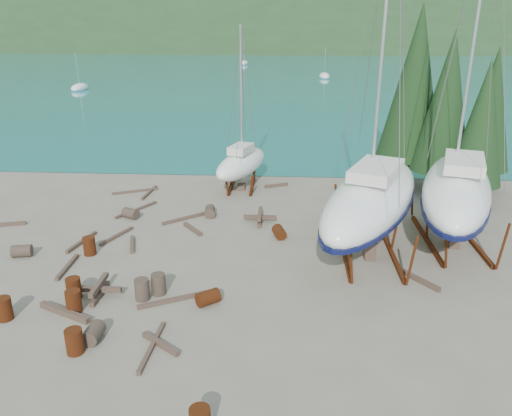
# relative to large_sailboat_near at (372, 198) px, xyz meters

# --- Properties ---
(ground) EXTENTS (600.00, 600.00, 0.00)m
(ground) POSITION_rel_large_sailboat_near_xyz_m (-6.88, -2.86, -2.78)
(ground) COLOR #6C6155
(ground) RESTS_ON ground
(bay_water) EXTENTS (700.00, 700.00, 0.00)m
(bay_water) POSITION_rel_large_sailboat_near_xyz_m (-6.88, 312.14, -2.77)
(bay_water) COLOR #1B7287
(bay_water) RESTS_ON ground
(far_hill) EXTENTS (800.00, 360.00, 110.00)m
(far_hill) POSITION_rel_large_sailboat_near_xyz_m (-6.88, 317.14, -2.78)
(far_hill) COLOR #20381C
(far_hill) RESTS_ON ground
(far_house_left) EXTENTS (6.60, 5.60, 5.60)m
(far_house_left) POSITION_rel_large_sailboat_near_xyz_m (-66.88, 187.14, 0.15)
(far_house_left) COLOR beige
(far_house_left) RESTS_ON ground
(far_house_center) EXTENTS (6.60, 5.60, 5.60)m
(far_house_center) POSITION_rel_large_sailboat_near_xyz_m (-26.88, 187.14, 0.15)
(far_house_center) COLOR beige
(far_house_center) RESTS_ON ground
(far_house_right) EXTENTS (6.60, 5.60, 5.60)m
(far_house_right) POSITION_rel_large_sailboat_near_xyz_m (23.12, 187.14, 0.15)
(far_house_right) COLOR beige
(far_house_right) RESTS_ON ground
(cypress_near_right) EXTENTS (3.60, 3.60, 10.00)m
(cypress_near_right) POSITION_rel_large_sailboat_near_xyz_m (5.62, 9.14, 3.01)
(cypress_near_right) COLOR black
(cypress_near_right) RESTS_ON ground
(cypress_mid_right) EXTENTS (3.06, 3.06, 8.50)m
(cypress_mid_right) POSITION_rel_large_sailboat_near_xyz_m (7.12, 7.14, 2.14)
(cypress_mid_right) COLOR black
(cypress_mid_right) RESTS_ON ground
(cypress_back_left) EXTENTS (4.14, 4.14, 11.50)m
(cypress_back_left) POSITION_rel_large_sailboat_near_xyz_m (4.12, 11.14, 3.89)
(cypress_back_left) COLOR black
(cypress_back_left) RESTS_ON ground
(cypress_far_right) EXTENTS (3.24, 3.24, 9.00)m
(cypress_far_right) POSITION_rel_large_sailboat_near_xyz_m (8.62, 10.14, 2.43)
(cypress_far_right) COLOR black
(cypress_far_right) RESTS_ON ground
(moored_boat_left) EXTENTS (2.00, 5.00, 6.05)m
(moored_boat_left) POSITION_rel_large_sailboat_near_xyz_m (-36.88, 57.14, -2.39)
(moored_boat_left) COLOR white
(moored_boat_left) RESTS_ON ground
(moored_boat_mid) EXTENTS (2.00, 5.00, 6.05)m
(moored_boat_mid) POSITION_rel_large_sailboat_near_xyz_m (3.12, 77.14, -2.39)
(moored_boat_mid) COLOR white
(moored_boat_mid) RESTS_ON ground
(moored_boat_far) EXTENTS (2.00, 5.00, 6.05)m
(moored_boat_far) POSITION_rel_large_sailboat_near_xyz_m (-14.88, 107.14, -2.39)
(moored_boat_far) COLOR white
(moored_boat_far) RESTS_ON ground
(large_sailboat_near) EXTENTS (7.32, 11.29, 17.23)m
(large_sailboat_near) POSITION_rel_large_sailboat_near_xyz_m (0.00, 0.00, 0.00)
(large_sailboat_near) COLOR white
(large_sailboat_near) RESTS_ON ground
(large_sailboat_far) EXTENTS (6.18, 11.11, 16.89)m
(large_sailboat_far) POSITION_rel_large_sailboat_near_xyz_m (4.27, 1.57, -0.02)
(large_sailboat_far) COLOR white
(large_sailboat_far) RESTS_ON ground
(small_sailboat_shore) EXTENTS (3.94, 6.66, 10.18)m
(small_sailboat_shore) POSITION_rel_large_sailboat_near_xyz_m (-6.85, 9.53, -1.09)
(small_sailboat_shore) COLOR white
(small_sailboat_shore) RESTS_ON ground
(worker) EXTENTS (0.61, 0.76, 1.81)m
(worker) POSITION_rel_large_sailboat_near_xyz_m (-1.95, 1.00, -1.87)
(worker) COLOR navy
(worker) RESTS_ON ground
(drum_1) EXTENTS (0.61, 0.90, 0.58)m
(drum_1) POSITION_rel_large_sailboat_near_xyz_m (-10.48, -7.57, -2.49)
(drum_1) COLOR #2D2823
(drum_1) RESTS_ON ground
(drum_3) EXTENTS (0.58, 0.58, 0.88)m
(drum_3) POSITION_rel_large_sailboat_near_xyz_m (-10.84, -8.27, -2.34)
(drum_3) COLOR #612C10
(drum_3) RESTS_ON ground
(drum_5) EXTENTS (0.58, 0.58, 0.88)m
(drum_5) POSITION_rel_large_sailboat_near_xyz_m (-9.54, -4.78, -2.34)
(drum_5) COLOR #2D2823
(drum_5) RESTS_ON ground
(drum_6) EXTENTS (0.79, 1.00, 0.58)m
(drum_6) POSITION_rel_large_sailboat_near_xyz_m (-4.23, 1.59, -2.49)
(drum_6) COLOR #612C10
(drum_6) RESTS_ON ground
(drum_8) EXTENTS (0.58, 0.58, 0.88)m
(drum_8) POSITION_rel_large_sailboat_near_xyz_m (-13.13, -0.93, -2.34)
(drum_8) COLOR #612C10
(drum_8) RESTS_ON ground
(drum_9) EXTENTS (1.05, 0.91, 0.58)m
(drum_9) POSITION_rel_large_sailboat_near_xyz_m (-12.57, 3.72, -2.49)
(drum_9) COLOR #2D2823
(drum_9) RESTS_ON ground
(drum_10) EXTENTS (0.58, 0.58, 0.88)m
(drum_10) POSITION_rel_large_sailboat_near_xyz_m (-12.27, -4.86, -2.34)
(drum_10) COLOR #612C10
(drum_10) RESTS_ON ground
(drum_11) EXTENTS (0.68, 0.94, 0.58)m
(drum_11) POSITION_rel_large_sailboat_near_xyz_m (-8.19, 4.30, -2.49)
(drum_11) COLOR #2D2823
(drum_11) RESTS_ON ground
(drum_12) EXTENTS (1.05, 0.99, 0.58)m
(drum_12) POSITION_rel_large_sailboat_near_xyz_m (-6.88, -4.99, -2.49)
(drum_12) COLOR #612C10
(drum_12) RESTS_ON ground
(drum_13) EXTENTS (0.58, 0.58, 0.88)m
(drum_13) POSITION_rel_large_sailboat_near_xyz_m (-14.24, -6.48, -2.34)
(drum_13) COLOR #612C10
(drum_13) RESTS_ON ground
(drum_14) EXTENTS (0.58, 0.58, 0.88)m
(drum_14) POSITION_rel_large_sailboat_near_xyz_m (-11.88, -5.82, -2.34)
(drum_14) COLOR #612C10
(drum_14) RESTS_ON ground
(drum_15) EXTENTS (0.98, 0.75, 0.58)m
(drum_15) POSITION_rel_large_sailboat_near_xyz_m (-16.22, -1.36, -2.49)
(drum_15) COLOR #2D2823
(drum_15) RESTS_ON ground
(drum_16) EXTENTS (0.58, 0.58, 0.88)m
(drum_16) POSITION_rel_large_sailboat_near_xyz_m (-8.99, -4.32, -2.34)
(drum_16) COLOR #2D2823
(drum_16) RESTS_ON ground
(timber_0) EXTENTS (2.73, 1.34, 0.14)m
(timber_0) POSITION_rel_large_sailboat_near_xyz_m (-13.62, 8.17, -2.70)
(timber_0) COLOR brown
(timber_0) RESTS_ON ground
(timber_1) EXTENTS (1.43, 1.80, 0.19)m
(timber_1) POSITION_rel_large_sailboat_near_xyz_m (1.78, -2.68, -2.68)
(timber_1) COLOR brown
(timber_1) RESTS_ON ground
(timber_2) EXTENTS (2.54, 0.90, 0.19)m
(timber_2) POSITION_rel_large_sailboat_near_xyz_m (-19.24, 2.11, -2.68)
(timber_2) COLOR brown
(timber_2) RESTS_ON ground
(timber_3) EXTENTS (0.28, 2.79, 0.15)m
(timber_3) POSITION_rel_large_sailboat_near_xyz_m (-8.36, -7.92, -2.70)
(timber_3) COLOR brown
(timber_3) RESTS_ON ground
(timber_4) EXTENTS (0.68, 1.82, 0.17)m
(timber_4) POSITION_rel_large_sailboat_near_xyz_m (-11.43, 0.12, -2.69)
(timber_4) COLOR brown
(timber_4) RESTS_ON ground
(timber_5) EXTENTS (2.83, 1.56, 0.16)m
(timber_5) POSITION_rel_large_sailboat_near_xyz_m (-8.17, -4.84, -2.69)
(timber_5) COLOR brown
(timber_5) RESTS_ON ground
(timber_6) EXTENTS (1.55, 0.85, 0.19)m
(timber_6) POSITION_rel_large_sailboat_near_xyz_m (-4.56, 9.85, -2.68)
(timber_6) COLOR brown
(timber_6) RESTS_ON ground
(timber_7) EXTENTS (1.53, 1.21, 0.17)m
(timber_7) POSITION_rel_large_sailboat_near_xyz_m (-8.10, -7.75, -2.69)
(timber_7) COLOR brown
(timber_7) RESTS_ON ground
(timber_8) EXTENTS (1.25, 1.52, 0.19)m
(timber_8) POSITION_rel_large_sailboat_near_xyz_m (-8.80, 2.18, -2.68)
(timber_8) COLOR brown
(timber_8) RESTS_ON ground
(timber_9) EXTENTS (0.37, 2.60, 0.15)m
(timber_9) POSITION_rel_large_sailboat_near_xyz_m (-12.65, 7.93, -2.70)
(timber_9) COLOR brown
(timber_9) RESTS_ON ground
(timber_10) EXTENTS (2.38, 2.01, 0.16)m
(timber_10) POSITION_rel_large_sailboat_near_xyz_m (-9.43, 3.74, -2.69)
(timber_10) COLOR brown
(timber_10) RESTS_ON ground
(timber_11) EXTENTS (1.08, 2.30, 0.15)m
(timber_11) POSITION_rel_large_sailboat_near_xyz_m (-12.52, 1.08, -2.70)
(timber_11) COLOR brown
(timber_11) RESTS_ON ground
(timber_12) EXTENTS (0.22, 2.33, 0.17)m
(timber_12) POSITION_rel_large_sailboat_near_xyz_m (-13.61, -2.43, -2.69)
(timber_12) COLOR brown
(timber_12) RESTS_ON ground
(timber_15) EXTENTS (1.74, 2.77, 0.15)m
(timber_15) POSITION_rel_large_sailboat_near_xyz_m (-12.59, 4.85, -2.70)
(timber_15) COLOR brown
(timber_15) RESTS_ON ground
(timber_16) EXTENTS (2.32, 1.25, 0.23)m
(timber_16) POSITION_rel_large_sailboat_near_xyz_m (-12.16, -6.08, -2.66)
(timber_16) COLOR brown
(timber_16) RESTS_ON ground
(timber_17) EXTENTS (0.67, 2.45, 0.16)m
(timber_17) POSITION_rel_large_sailboat_near_xyz_m (-14.02, 0.24, -2.69)
(timber_17) COLOR brown
(timber_17) RESTS_ON ground
(timber_pile_fore) EXTENTS (1.80, 1.80, 0.60)m
(timber_pile_fore) POSITION_rel_large_sailboat_near_xyz_m (-11.33, -4.64, -2.48)
(timber_pile_fore) COLOR brown
(timber_pile_fore) RESTS_ON ground
(timber_pile_aft) EXTENTS (1.80, 1.80, 0.60)m
(timber_pile_aft) POSITION_rel_large_sailboat_near_xyz_m (-5.32, 3.56, -2.48)
(timber_pile_aft) COLOR brown
(timber_pile_aft) RESTS_ON ground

